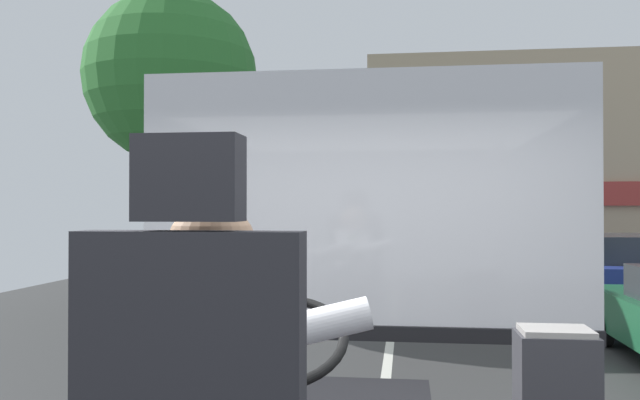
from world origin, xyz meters
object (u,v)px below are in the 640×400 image
at_px(bus_driver, 219,396).
at_px(parked_car_red, 543,254).
at_px(parked_car_white, 524,242).
at_px(parked_car_blue, 623,270).

height_order(bus_driver, parked_car_red, bus_driver).
xyz_separation_m(parked_car_red, parked_car_white, (0.39, 5.19, 0.07)).
height_order(parked_car_blue, parked_car_white, parked_car_white).
bearing_deg(bus_driver, parked_car_red, 76.38).
bearing_deg(parked_car_red, parked_car_white, 85.65).
height_order(bus_driver, parked_car_blue, bus_driver).
bearing_deg(parked_car_white, parked_car_red, -94.35).
relative_size(parked_car_blue, parked_car_red, 1.08).
xyz_separation_m(bus_driver, parked_car_blue, (4.63, 11.96, -0.75)).
xyz_separation_m(parked_car_blue, parked_car_white, (-0.05, 10.51, 0.02)).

